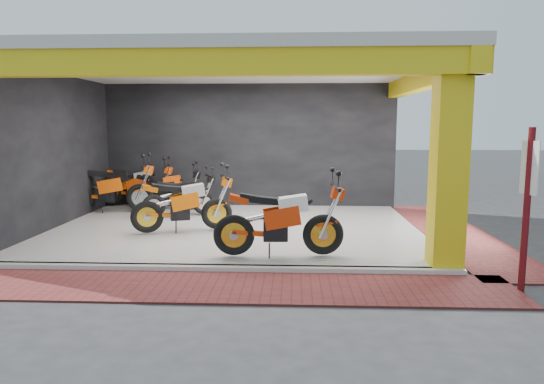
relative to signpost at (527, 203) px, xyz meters
The scene contains 18 objects.
ground 5.02m from the signpost, 158.84° to the left, with size 80.00×80.00×0.00m, color #2D2D30.
showroom_floor 6.01m from the signpost, 140.37° to the left, with size 8.00×6.00×0.10m, color white.
showroom_ceiling 6.33m from the signpost, 140.37° to the left, with size 8.40×6.40×0.20m, color beige.
back_wall 8.23m from the signpost, 123.48° to the left, with size 8.20×0.20×3.50m, color black.
left_wall 9.43m from the signpost, 156.49° to the left, with size 0.20×6.20×3.50m, color black.
corner_column 1.36m from the signpost, 127.93° to the left, with size 0.50×0.50×3.50m, color gold.
header_beam_front 5.02m from the signpost, behind, with size 8.40×0.30×0.40m, color gold.
header_beam_right 4.30m from the signpost, 98.08° to the left, with size 0.30×6.40×0.40m, color gold.
floor_kerb 4.75m from the signpost, behind, with size 8.00×0.20×0.10m, color white.
paver_front 4.70m from the signpost, behind, with size 9.00×1.40×0.03m, color maroon.
paver_right 3.97m from the signpost, 85.93° to the left, with size 1.40×7.00×0.03m, color maroon.
signpost is the anchor object (origin of this frame).
moto_hero 3.10m from the signpost, 152.88° to the left, with size 2.37×0.88×1.45m, color red, non-canonical shape.
moto_row_a 6.01m from the signpost, 145.03° to the left, with size 2.25×0.83×1.38m, color #E05E09, non-canonical shape.
moto_row_b 7.60m from the signpost, 136.73° to the left, with size 1.93×0.72×1.18m, color black, non-canonical shape.
moto_row_c 8.49m from the signpost, 135.50° to the left, with size 2.04×0.76×1.25m, color black, non-canonical shape.
moto_row_d 9.11m from the signpost, 142.81° to the left, with size 2.42×0.89×1.48m, color #FF5A0A, non-canonical shape.
moto_row_e 9.52m from the signpost, 137.06° to the left, with size 2.19×0.81×1.34m, color #F9480A, non-canonical shape.
Camera 1 is at (1.29, -8.56, 2.34)m, focal length 32.00 mm.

